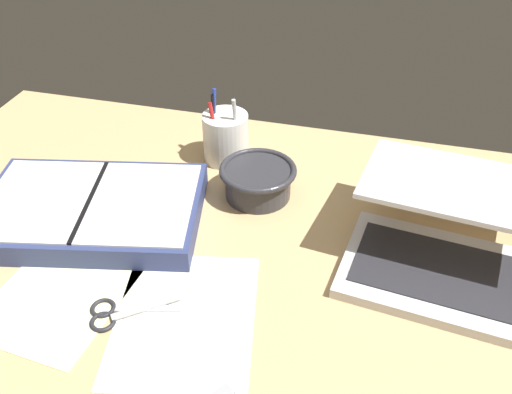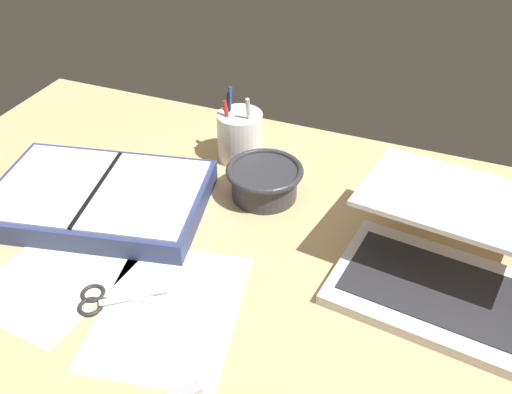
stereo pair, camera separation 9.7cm
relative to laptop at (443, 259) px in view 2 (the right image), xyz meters
The scene contains 8 objects.
desk_top 35.14cm from the laptop, 161.82° to the right, with size 140.00×100.00×2.00cm, color tan.
laptop is the anchor object (origin of this frame).
bowl 35.76cm from the laptop, 161.67° to the left, with size 14.60×14.60×6.33cm.
pen_cup 48.77cm from the laptop, 153.25° to the left, with size 9.29×9.29×15.19cm.
planner 61.00cm from the laptop, behind, with size 43.12×33.28×4.67cm.
scissors 52.76cm from the laptop, 153.66° to the right, with size 13.53×9.72×0.80cm.
paper_sheet_front 42.66cm from the laptop, 149.86° to the right, with size 20.50×26.75×0.16cm, color silver.
paper_sheet_beside_planner 60.72cm from the laptop, 160.20° to the right, with size 19.27×26.21×0.16cm, color #F4EFB2.
Camera 2 is at (30.15, -59.80, 67.34)cm, focal length 40.00 mm.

